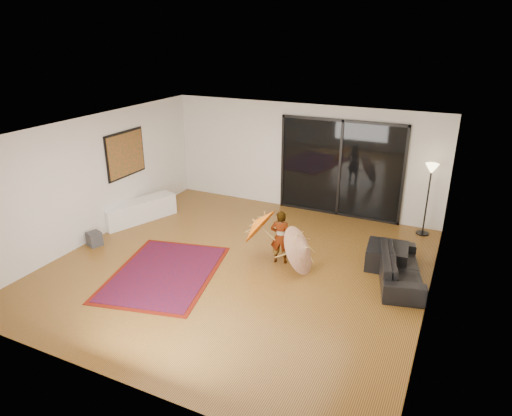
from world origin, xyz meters
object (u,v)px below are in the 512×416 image
Objects in this scene: sofa at (400,267)px; child at (280,237)px; ottoman at (387,256)px; media_console at (139,211)px.

sofa is 1.68× the size of child.
sofa is at bearing -53.17° from ottoman.
sofa is at bearing 18.81° from media_console.
child is (-1.96, -0.73, 0.33)m from ottoman.
child is at bearing -159.67° from ottoman.
child is (3.91, -0.50, 0.29)m from media_console.
media_console is 6.20m from sofa.
sofa is at bearing 173.66° from child.
child reaches higher than sofa.
sofa is 2.40× the size of ottoman.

